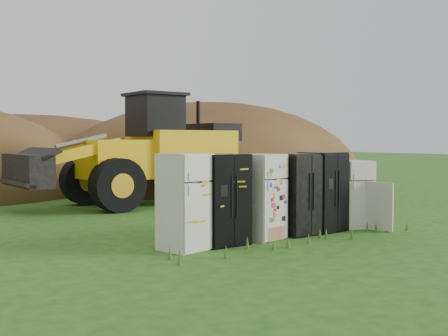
# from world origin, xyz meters

# --- Properties ---
(ground) EXTENTS (120.00, 120.00, 0.00)m
(ground) POSITION_xyz_m (0.00, 0.00, 0.00)
(ground) COLOR #1F5416
(ground) RESTS_ON ground
(fridge_leftmost) EXTENTS (0.95, 0.93, 1.82)m
(fridge_leftmost) POSITION_xyz_m (-2.41, -0.04, 0.91)
(fridge_leftmost) COLOR silver
(fridge_leftmost) RESTS_ON ground
(fridge_black_side) EXTENTS (0.95, 0.76, 1.79)m
(fridge_black_side) POSITION_xyz_m (-1.55, -0.02, 0.90)
(fridge_black_side) COLOR black
(fridge_black_side) RESTS_ON ground
(fridge_sticker) EXTENTS (0.92, 0.87, 1.77)m
(fridge_sticker) POSITION_xyz_m (-0.49, 0.04, 0.88)
(fridge_sticker) COLOR silver
(fridge_sticker) RESTS_ON ground
(fridge_dark_mid) EXTENTS (0.91, 0.74, 1.77)m
(fridge_dark_mid) POSITION_xyz_m (0.50, 0.00, 0.88)
(fridge_dark_mid) COLOR black
(fridge_dark_mid) RESTS_ON ground
(fridge_black_right) EXTENTS (0.97, 0.83, 1.79)m
(fridge_black_right) POSITION_xyz_m (1.25, 0.02, 0.89)
(fridge_black_right) COLOR black
(fridge_black_right) RESTS_ON ground
(fridge_open_door) EXTENTS (0.85, 0.81, 1.58)m
(fridge_open_door) POSITION_xyz_m (2.24, -0.02, 0.79)
(fridge_open_door) COLOR silver
(fridge_open_door) RESTS_ON ground
(wheel_loader) EXTENTS (7.41, 3.19, 3.54)m
(wheel_loader) POSITION_xyz_m (-0.25, 6.90, 1.77)
(wheel_loader) COLOR #FBAE10
(wheel_loader) RESTS_ON ground
(dirt_mound_right) EXTENTS (15.37, 11.27, 7.47)m
(dirt_mound_right) POSITION_xyz_m (6.26, 11.96, 0.00)
(dirt_mound_right) COLOR #412315
(dirt_mound_right) RESTS_ON ground
(dirt_mound_back) EXTENTS (19.96, 13.31, 6.55)m
(dirt_mound_back) POSITION_xyz_m (-0.37, 18.73, 0.00)
(dirt_mound_back) COLOR #412315
(dirt_mound_back) RESTS_ON ground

